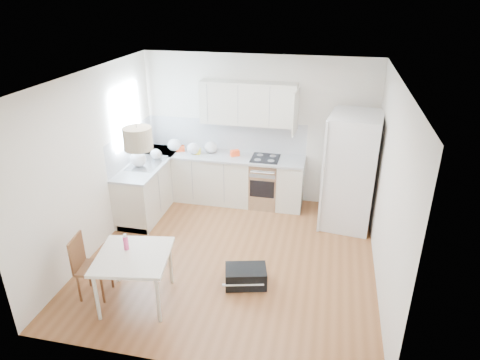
# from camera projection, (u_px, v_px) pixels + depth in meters

# --- Properties ---
(floor) EXTENTS (4.20, 4.20, 0.00)m
(floor) POSITION_uv_depth(u_px,v_px,m) (232.00, 256.00, 6.51)
(floor) COLOR brown
(floor) RESTS_ON ground
(ceiling) EXTENTS (4.20, 4.20, 0.00)m
(ceiling) POSITION_uv_depth(u_px,v_px,m) (230.00, 78.00, 5.38)
(ceiling) COLOR white
(ceiling) RESTS_ON wall_back
(wall_back) EXTENTS (4.20, 0.00, 4.20)m
(wall_back) POSITION_uv_depth(u_px,v_px,m) (258.00, 130.00, 7.81)
(wall_back) COLOR silver
(wall_back) RESTS_ON floor
(wall_left) EXTENTS (0.00, 4.20, 4.20)m
(wall_left) POSITION_uv_depth(u_px,v_px,m) (94.00, 163.00, 6.35)
(wall_left) COLOR silver
(wall_left) RESTS_ON floor
(wall_right) EXTENTS (0.00, 4.20, 4.20)m
(wall_right) POSITION_uv_depth(u_px,v_px,m) (389.00, 190.00, 5.54)
(wall_right) COLOR silver
(wall_right) RESTS_ON floor
(window_glassblock) EXTENTS (0.02, 1.00, 1.00)m
(window_glassblock) POSITION_uv_depth(u_px,v_px,m) (126.00, 116.00, 7.20)
(window_glassblock) COLOR #BFE0F9
(window_glassblock) RESTS_ON wall_left
(cabinets_back) EXTENTS (3.00, 0.60, 0.88)m
(cabinets_back) POSITION_uv_depth(u_px,v_px,m) (223.00, 179.00, 8.04)
(cabinets_back) COLOR beige
(cabinets_back) RESTS_ON floor
(cabinets_left) EXTENTS (0.60, 1.80, 0.88)m
(cabinets_left) POSITION_uv_depth(u_px,v_px,m) (150.00, 186.00, 7.74)
(cabinets_left) COLOR beige
(cabinets_left) RESTS_ON floor
(counter_back) EXTENTS (3.02, 0.64, 0.04)m
(counter_back) POSITION_uv_depth(u_px,v_px,m) (222.00, 156.00, 7.85)
(counter_back) COLOR #A4A6A8
(counter_back) RESTS_ON cabinets_back
(counter_left) EXTENTS (0.64, 1.82, 0.04)m
(counter_left) POSITION_uv_depth(u_px,v_px,m) (148.00, 163.00, 7.54)
(counter_left) COLOR #A4A6A8
(counter_left) RESTS_ON cabinets_left
(backsplash_back) EXTENTS (3.00, 0.01, 0.58)m
(backsplash_back) POSITION_uv_depth(u_px,v_px,m) (226.00, 135.00, 7.98)
(backsplash_back) COLOR silver
(backsplash_back) RESTS_ON wall_back
(backsplash_left) EXTENTS (0.01, 1.80, 0.58)m
(backsplash_left) POSITION_uv_depth(u_px,v_px,m) (131.00, 145.00, 7.47)
(backsplash_left) COLOR silver
(backsplash_left) RESTS_ON wall_left
(upper_cabinets) EXTENTS (1.70, 0.32, 0.75)m
(upper_cabinets) POSITION_uv_depth(u_px,v_px,m) (248.00, 103.00, 7.48)
(upper_cabinets) COLOR beige
(upper_cabinets) RESTS_ON wall_back
(range_oven) EXTENTS (0.50, 0.61, 0.88)m
(range_oven) POSITION_uv_depth(u_px,v_px,m) (265.00, 183.00, 7.88)
(range_oven) COLOR #B2B5B7
(range_oven) RESTS_ON floor
(sink) EXTENTS (0.50, 0.80, 0.16)m
(sink) POSITION_uv_depth(u_px,v_px,m) (147.00, 163.00, 7.49)
(sink) COLOR #B2B5B7
(sink) RESTS_ON counter_left
(refrigerator) EXTENTS (1.03, 1.07, 1.93)m
(refrigerator) POSITION_uv_depth(u_px,v_px,m) (352.00, 171.00, 7.07)
(refrigerator) COLOR white
(refrigerator) RESTS_ON floor
(dining_table) EXTENTS (1.02, 1.02, 0.70)m
(dining_table) POSITION_uv_depth(u_px,v_px,m) (133.00, 260.00, 5.35)
(dining_table) COLOR beige
(dining_table) RESTS_ON floor
(dining_chair) EXTENTS (0.41, 0.41, 0.88)m
(dining_chair) POSITION_uv_depth(u_px,v_px,m) (93.00, 267.00, 5.54)
(dining_chair) COLOR #4C2C17
(dining_chair) RESTS_ON floor
(drink_bottle) EXTENTS (0.08, 0.08, 0.22)m
(drink_bottle) POSITION_uv_depth(u_px,v_px,m) (126.00, 242.00, 5.39)
(drink_bottle) COLOR #DF3E7D
(drink_bottle) RESTS_ON dining_table
(gym_bag) EXTENTS (0.63, 0.49, 0.26)m
(gym_bag) POSITION_uv_depth(u_px,v_px,m) (246.00, 276.00, 5.86)
(gym_bag) COLOR black
(gym_bag) RESTS_ON floor
(pendant_lamp) EXTENTS (0.42, 0.42, 0.26)m
(pendant_lamp) POSITION_uv_depth(u_px,v_px,m) (138.00, 139.00, 4.84)
(pendant_lamp) COLOR beige
(pendant_lamp) RESTS_ON ceiling
(grocery_bag_a) EXTENTS (0.26, 0.22, 0.23)m
(grocery_bag_a) POSITION_uv_depth(u_px,v_px,m) (174.00, 145.00, 7.98)
(grocery_bag_a) COLOR silver
(grocery_bag_a) RESTS_ON counter_back
(grocery_bag_b) EXTENTS (0.24, 0.20, 0.21)m
(grocery_bag_b) POSITION_uv_depth(u_px,v_px,m) (193.00, 149.00, 7.85)
(grocery_bag_b) COLOR silver
(grocery_bag_b) RESTS_ON counter_back
(grocery_bag_c) EXTENTS (0.24, 0.21, 0.22)m
(grocery_bag_c) POSITION_uv_depth(u_px,v_px,m) (211.00, 147.00, 7.90)
(grocery_bag_c) COLOR silver
(grocery_bag_c) RESTS_ON counter_back
(grocery_bag_d) EXTENTS (0.20, 0.17, 0.18)m
(grocery_bag_d) POSITION_uv_depth(u_px,v_px,m) (156.00, 154.00, 7.63)
(grocery_bag_d) COLOR silver
(grocery_bag_d) RESTS_ON counter_back
(grocery_bag_e) EXTENTS (0.29, 0.24, 0.26)m
(grocery_bag_e) POSITION_uv_depth(u_px,v_px,m) (138.00, 159.00, 7.31)
(grocery_bag_e) COLOR silver
(grocery_bag_e) RESTS_ON counter_left
(snack_orange) EXTENTS (0.18, 0.17, 0.11)m
(snack_orange) POSITION_uv_depth(u_px,v_px,m) (235.00, 153.00, 7.78)
(snack_orange) COLOR #FF4416
(snack_orange) RESTS_ON counter_back
(snack_yellow) EXTENTS (0.15, 0.09, 0.10)m
(snack_yellow) POSITION_uv_depth(u_px,v_px,m) (196.00, 151.00, 7.87)
(snack_yellow) COLOR yellow
(snack_yellow) RESTS_ON counter_back
(snack_red) EXTENTS (0.18, 0.16, 0.11)m
(snack_red) POSITION_uv_depth(u_px,v_px,m) (180.00, 149.00, 8.00)
(snack_red) COLOR #CB3F19
(snack_red) RESTS_ON counter_back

